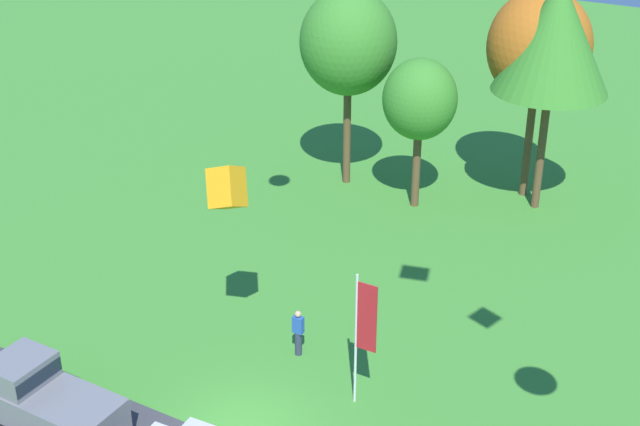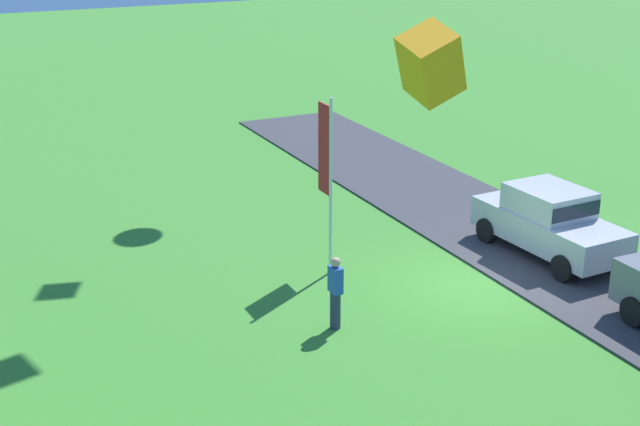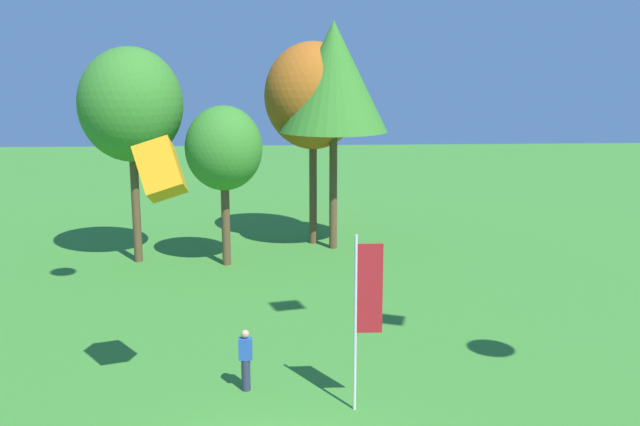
{
  "view_description": "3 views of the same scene",
  "coord_description": "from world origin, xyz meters",
  "px_view_note": "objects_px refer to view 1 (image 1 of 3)",
  "views": [
    {
      "loc": [
        12.36,
        -16.93,
        17.66
      ],
      "look_at": [
        0.21,
        4.35,
        5.43
      ],
      "focal_mm": 50.0,
      "sensor_mm": 36.0,
      "label": 1
    },
    {
      "loc": [
        -16.5,
        12.25,
        9.21
      ],
      "look_at": [
        -0.05,
        4.32,
        2.61
      ],
      "focal_mm": 50.0,
      "sensor_mm": 36.0,
      "label": 2
    },
    {
      "loc": [
        0.43,
        -14.62,
        8.84
      ],
      "look_at": [
        1.52,
        5.13,
        4.65
      ],
      "focal_mm": 42.0,
      "sensor_mm": 36.0,
      "label": 3
    }
  ],
  "objects_px": {
    "tree_center_back": "(420,100)",
    "kite_box_high_right": "(227,188)",
    "flag_banner": "(363,325)",
    "tree_far_right": "(539,47)",
    "person_beside_suv": "(298,332)",
    "tree_right_of_center": "(348,43)",
    "car_pickup_near_entrance": "(39,395)",
    "tree_far_left": "(555,35)"
  },
  "relations": [
    {
      "from": "car_pickup_near_entrance",
      "to": "kite_box_high_right",
      "type": "distance_m",
      "value": 8.29
    },
    {
      "from": "tree_right_of_center",
      "to": "tree_center_back",
      "type": "distance_m",
      "value": 4.34
    },
    {
      "from": "tree_center_back",
      "to": "tree_far_right",
      "type": "distance_m",
      "value": 5.63
    },
    {
      "from": "person_beside_suv",
      "to": "kite_box_high_right",
      "type": "distance_m",
      "value": 5.71
    },
    {
      "from": "car_pickup_near_entrance",
      "to": "tree_far_right",
      "type": "height_order",
      "value": "tree_far_right"
    },
    {
      "from": "kite_box_high_right",
      "to": "tree_far_left",
      "type": "bearing_deg",
      "value": 71.73
    },
    {
      "from": "tree_center_back",
      "to": "kite_box_high_right",
      "type": "bearing_deg",
      "value": -92.21
    },
    {
      "from": "tree_center_back",
      "to": "tree_far_right",
      "type": "bearing_deg",
      "value": 42.45
    },
    {
      "from": "person_beside_suv",
      "to": "tree_right_of_center",
      "type": "relative_size",
      "value": 0.19
    },
    {
      "from": "tree_right_of_center",
      "to": "tree_far_left",
      "type": "relative_size",
      "value": 0.89
    },
    {
      "from": "tree_center_back",
      "to": "kite_box_high_right",
      "type": "relative_size",
      "value": 5.48
    },
    {
      "from": "tree_right_of_center",
      "to": "tree_center_back",
      "type": "height_order",
      "value": "tree_right_of_center"
    },
    {
      "from": "tree_far_right",
      "to": "tree_right_of_center",
      "type": "bearing_deg",
      "value": -160.07
    },
    {
      "from": "tree_far_left",
      "to": "kite_box_high_right",
      "type": "xyz_separation_m",
      "value": [
        -5.29,
        -16.03,
        -1.7
      ]
    },
    {
      "from": "tree_right_of_center",
      "to": "flag_banner",
      "type": "xyz_separation_m",
      "value": [
        8.27,
        -14.44,
        -3.88
      ]
    },
    {
      "from": "tree_right_of_center",
      "to": "tree_far_left",
      "type": "bearing_deg",
      "value": 11.87
    },
    {
      "from": "tree_far_right",
      "to": "kite_box_high_right",
      "type": "distance_m",
      "value": 17.61
    },
    {
      "from": "car_pickup_near_entrance",
      "to": "tree_right_of_center",
      "type": "distance_m",
      "value": 20.87
    },
    {
      "from": "person_beside_suv",
      "to": "flag_banner",
      "type": "xyz_separation_m",
      "value": [
        3.03,
        -1.26,
        2.02
      ]
    },
    {
      "from": "tree_center_back",
      "to": "tree_far_left",
      "type": "bearing_deg",
      "value": 28.2
    },
    {
      "from": "tree_right_of_center",
      "to": "tree_far_right",
      "type": "height_order",
      "value": "tree_far_right"
    },
    {
      "from": "tree_right_of_center",
      "to": "flag_banner",
      "type": "bearing_deg",
      "value": -60.19
    },
    {
      "from": "tree_right_of_center",
      "to": "tree_far_left",
      "type": "distance_m",
      "value": 8.92
    },
    {
      "from": "person_beside_suv",
      "to": "tree_far_left",
      "type": "xyz_separation_m",
      "value": [
        3.42,
        15.0,
        6.99
      ]
    },
    {
      "from": "tree_far_right",
      "to": "flag_banner",
      "type": "height_order",
      "value": "tree_far_right"
    },
    {
      "from": "tree_far_right",
      "to": "kite_box_high_right",
      "type": "bearing_deg",
      "value": -104.52
    },
    {
      "from": "tree_center_back",
      "to": "flag_banner",
      "type": "relative_size",
      "value": 1.49
    },
    {
      "from": "tree_far_left",
      "to": "car_pickup_near_entrance",
      "type": "bearing_deg",
      "value": -110.56
    },
    {
      "from": "tree_right_of_center",
      "to": "tree_center_back",
      "type": "xyz_separation_m",
      "value": [
        3.89,
        -0.74,
        -1.78
      ]
    },
    {
      "from": "flag_banner",
      "to": "person_beside_suv",
      "type": "bearing_deg",
      "value": 157.38
    },
    {
      "from": "tree_center_back",
      "to": "kite_box_high_right",
      "type": "height_order",
      "value": "kite_box_high_right"
    },
    {
      "from": "person_beside_suv",
      "to": "kite_box_high_right",
      "type": "relative_size",
      "value": 1.38
    },
    {
      "from": "person_beside_suv",
      "to": "tree_right_of_center",
      "type": "xyz_separation_m",
      "value": [
        -5.24,
        13.18,
        5.9
      ]
    },
    {
      "from": "person_beside_suv",
      "to": "tree_far_right",
      "type": "xyz_separation_m",
      "value": [
        2.54,
        16.0,
        6.1
      ]
    },
    {
      "from": "car_pickup_near_entrance",
      "to": "person_beside_suv",
      "type": "height_order",
      "value": "car_pickup_near_entrance"
    },
    {
      "from": "tree_right_of_center",
      "to": "person_beside_suv",
      "type": "bearing_deg",
      "value": -68.31
    },
    {
      "from": "flag_banner",
      "to": "tree_far_right",
      "type": "bearing_deg",
      "value": 91.64
    },
    {
      "from": "person_beside_suv",
      "to": "car_pickup_near_entrance",
      "type": "bearing_deg",
      "value": -124.78
    },
    {
      "from": "person_beside_suv",
      "to": "tree_far_left",
      "type": "distance_m",
      "value": 16.9
    },
    {
      "from": "tree_right_of_center",
      "to": "kite_box_high_right",
      "type": "height_order",
      "value": "tree_right_of_center"
    },
    {
      "from": "car_pickup_near_entrance",
      "to": "tree_far_right",
      "type": "relative_size",
      "value": 0.53
    },
    {
      "from": "tree_far_left",
      "to": "kite_box_high_right",
      "type": "height_order",
      "value": "tree_far_left"
    }
  ]
}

